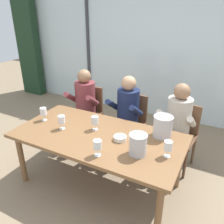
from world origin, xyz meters
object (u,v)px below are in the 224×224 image
wine_glass_by_left_taster (95,120)px  wine_glass_spare_empty (62,120)px  chair_near_curtain (88,109)px  person_maroon_top (83,103)px  wine_glass_by_right_taster (97,145)px  chair_center (181,131)px  ice_bucket_primary (163,126)px  tasting_bowl (120,138)px  wine_glass_near_bucket (44,112)px  ice_bucket_secondary (138,144)px  person_beige_jumper (177,123)px  wine_glass_center_pour (168,146)px  person_navy_polo (125,112)px  dining_table (98,140)px  chair_left_of_center (131,119)px

wine_glass_by_left_taster → wine_glass_spare_empty: 0.40m
chair_near_curtain → person_maroon_top: bearing=-87.9°
person_maroon_top → wine_glass_by_right_taster: person_maroon_top is taller
chair_center → ice_bucket_primary: ice_bucket_primary is taller
tasting_bowl → wine_glass_by_right_taster: wine_glass_by_right_taster is taller
chair_near_curtain → wine_glass_near_bucket: (-0.07, -0.93, 0.31)m
ice_bucket_secondary → wine_glass_by_left_taster: ice_bucket_secondary is taller
ice_bucket_secondary → wine_glass_by_left_taster: size_ratio=1.30×
tasting_bowl → wine_glass_near_bucket: size_ratio=0.84×
chair_center → wine_glass_spare_empty: size_ratio=5.12×
wine_glass_near_bucket → person_beige_jumper: bearing=26.5°
wine_glass_by_left_taster → wine_glass_center_pour: 0.94m
wine_glass_by_left_taster → chair_center: bearing=42.8°
ice_bucket_primary → wine_glass_near_bucket: (-1.48, -0.32, -0.01)m
chair_near_curtain → ice_bucket_secondary: size_ratio=3.93×
person_maroon_top → chair_center: bearing=-0.5°
person_navy_polo → wine_glass_near_bucket: size_ratio=6.96×
person_navy_polo → wine_glass_by_left_taster: size_ratio=6.96×
chair_center → wine_glass_by_left_taster: 1.23m
chair_center → person_beige_jumper: (-0.05, -0.13, 0.17)m
chair_near_curtain → chair_center: 1.52m
person_beige_jumper → wine_glass_near_bucket: (-1.55, -0.77, 0.14)m
wine_glass_by_left_taster → person_navy_polo: bearing=82.3°
chair_center → wine_glass_by_right_taster: size_ratio=5.12×
chair_near_curtain → person_beige_jumper: person_beige_jumper is taller
tasting_bowl → person_maroon_top: bearing=143.2°
tasting_bowl → ice_bucket_secondary: bearing=-30.2°
chair_center → wine_glass_spare_empty: (-1.24, -0.98, 0.32)m
chair_center → person_beige_jumper: person_beige_jumper is taller
wine_glass_center_pour → person_maroon_top: bearing=152.4°
chair_near_curtain → wine_glass_by_left_taster: 1.11m
wine_glass_center_pour → wine_glass_by_right_taster: size_ratio=1.00×
dining_table → ice_bucket_secondary: (0.55, -0.14, 0.19)m
ice_bucket_secondary → wine_glass_spare_empty: bearing=176.2°
wine_glass_spare_empty → person_navy_polo: bearing=61.7°
person_beige_jumper → wine_glass_spare_empty: size_ratio=6.96×
chair_left_of_center → wine_glass_by_right_taster: (0.18, -1.27, 0.32)m
chair_left_of_center → wine_glass_near_bucket: (-0.85, -0.91, 0.31)m
wine_glass_by_right_taster → wine_glass_spare_empty: bearing=157.6°
person_beige_jumper → chair_near_curtain: bearing=176.2°
person_maroon_top → tasting_bowl: (1.02, -0.76, 0.05)m
wine_glass_by_left_taster → wine_glass_by_right_taster: bearing=-55.9°
tasting_bowl → person_beige_jumper: bearing=59.3°
chair_left_of_center → chair_center: same height
wine_glass_by_left_taster → wine_glass_by_right_taster: same height
chair_left_of_center → wine_glass_by_left_taster: wine_glass_by_left_taster is taller
wine_glass_near_bucket → wine_glass_by_right_taster: size_ratio=1.00×
tasting_bowl → wine_glass_by_right_taster: bearing=-101.1°
person_beige_jumper → dining_table: bearing=-131.1°
chair_near_curtain → wine_glass_by_right_taster: wine_glass_by_right_taster is taller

